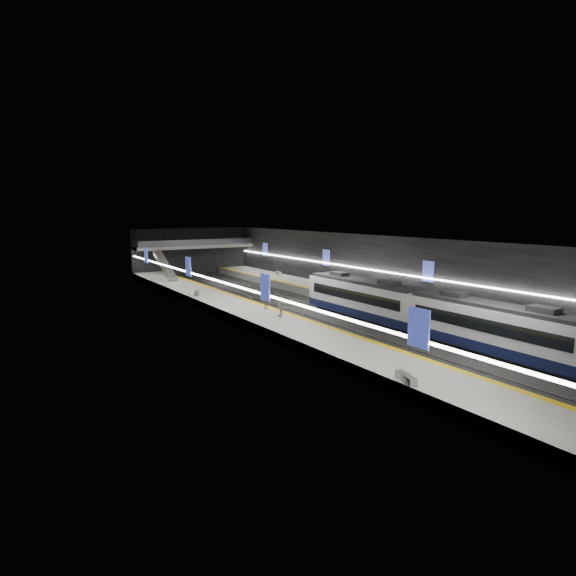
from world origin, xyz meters
TOP-DOWN VIEW (x-y plane):
  - ground at (0.00, 0.00)m, footprint 70.00×70.00m
  - ceiling at (0.00, 0.00)m, footprint 20.00×70.00m
  - wall_left at (-10.00, 0.00)m, footprint 0.04×70.00m
  - wall_right at (10.00, 0.00)m, footprint 0.04×70.00m
  - wall_back at (0.00, 35.00)m, footprint 20.00×0.04m
  - platform_left at (-7.50, 0.00)m, footprint 5.00×70.00m
  - tile_surface_left at (-7.50, 0.00)m, footprint 5.00×70.00m
  - tactile_strip_left at (-5.30, 0.00)m, footprint 0.60×70.00m
  - platform_right at (7.50, 0.00)m, footprint 5.00×70.00m
  - tile_surface_right at (7.50, 0.00)m, footprint 5.00×70.00m
  - tactile_strip_right at (5.30, 0.00)m, footprint 0.60×70.00m
  - rails at (-0.00, 0.00)m, footprint 6.52×70.00m
  - train at (2.50, -13.62)m, footprint 2.69×30.04m
  - ad_posters at (-0.00, 1.00)m, footprint 19.94×53.50m
  - cove_light_left at (-9.80, 0.00)m, footprint 0.25×68.60m
  - cove_light_right at (9.80, 0.00)m, footprint 0.25×68.60m
  - mezzanine_bridge at (0.00, 32.93)m, footprint 20.00×3.00m
  - escalator at (-7.50, 26.00)m, footprint 1.20×7.50m
  - bench_left_near at (-9.50, -23.82)m, footprint 1.01×1.88m
  - bench_left_far at (-8.82, 10.41)m, footprint 1.24×1.94m
  - bench_right_near at (9.50, -6.53)m, footprint 0.79×1.65m
  - bench_right_far at (9.05, 21.26)m, footprint 0.91×1.88m
  - passenger_right_a at (6.73, -15.31)m, footprint 0.47×0.66m
  - passenger_left_a at (-6.48, -4.85)m, footprint 0.46×1.09m
  - passenger_left_b at (-6.06, -1.28)m, footprint 1.31×1.03m

SIDE VIEW (x-z plane):
  - ground at x=0.00m, z-range 0.00..0.00m
  - rails at x=0.00m, z-range 0.00..0.12m
  - platform_left at x=-7.50m, z-range 0.00..1.00m
  - platform_right at x=7.50m, z-range 0.00..1.00m
  - tile_surface_left at x=-7.50m, z-range 1.00..1.02m
  - tile_surface_right at x=7.50m, z-range 1.00..1.02m
  - tactile_strip_left at x=-5.30m, z-range 1.01..1.03m
  - tactile_strip_right at x=5.30m, z-range 1.01..1.03m
  - bench_right_near at x=9.50m, z-range 1.00..1.39m
  - bench_left_near at x=-9.50m, z-range 1.00..1.44m
  - bench_right_far at x=9.05m, z-range 1.00..1.44m
  - bench_left_far at x=-8.82m, z-range 1.00..1.46m
  - passenger_right_a at x=6.73m, z-range 1.00..2.72m
  - passenger_left_b at x=-6.06m, z-range 1.00..2.78m
  - passenger_left_a at x=-6.48m, z-range 1.00..2.85m
  - train at x=2.50m, z-range 0.40..4.00m
  - escalator at x=-7.50m, z-range 0.94..4.86m
  - cove_light_left at x=-9.80m, z-range 3.74..3.86m
  - cove_light_right at x=9.80m, z-range 3.74..3.86m
  - wall_left at x=-10.00m, z-range 0.00..8.00m
  - wall_right at x=10.00m, z-range 0.00..8.00m
  - wall_back at x=0.00m, z-range 0.00..8.00m
  - ad_posters at x=0.00m, z-range 3.40..5.60m
  - mezzanine_bridge at x=0.00m, z-range 4.29..5.79m
  - ceiling at x=0.00m, z-range 7.98..8.02m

